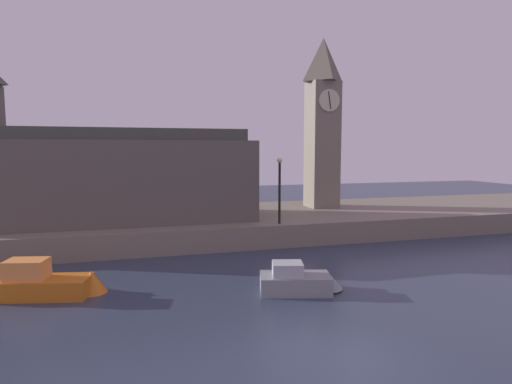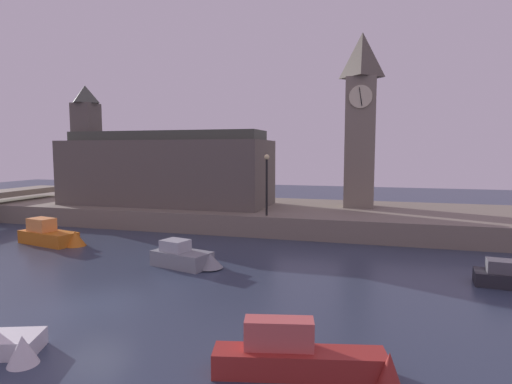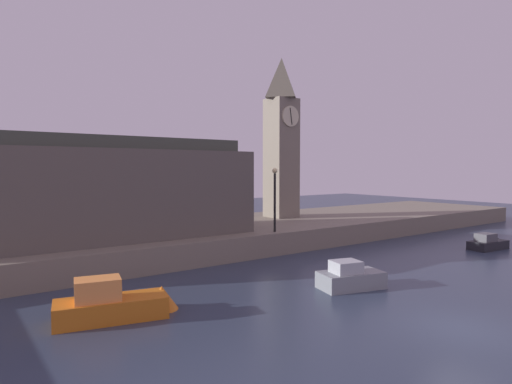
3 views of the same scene
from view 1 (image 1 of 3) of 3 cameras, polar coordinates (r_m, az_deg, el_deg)
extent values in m
plane|color=#2D384C|center=(14.05, 11.42, -21.17)|extent=(120.00, 120.00, 0.00)
cube|color=slate|center=(32.12, -5.19, -4.28)|extent=(70.00, 12.00, 1.50)
cube|color=slate|center=(35.88, 8.90, 6.23)|extent=(2.33, 2.33, 10.35)
cylinder|color=beige|center=(34.99, 9.85, 12.08)|extent=(1.77, 0.12, 1.77)
cube|color=black|center=(34.93, 9.90, 12.09)|extent=(0.28, 0.04, 1.41)
pyramid|color=#554E43|center=(36.62, 9.08, 17.17)|extent=(2.56, 2.56, 3.54)
cube|color=#5B544C|center=(30.02, -17.80, 1.42)|extent=(17.73, 6.35, 5.42)
cube|color=#42473D|center=(29.96, -17.99, 7.36)|extent=(16.85, 3.81, 0.80)
cylinder|color=black|center=(27.55, 3.19, -0.20)|extent=(0.16, 0.16, 3.96)
sphere|color=#F2E099|center=(27.41, 3.22, 4.30)|extent=(0.36, 0.36, 0.36)
cube|color=orange|center=(20.82, -27.05, -11.39)|extent=(4.37, 2.45, 0.84)
cube|color=#FF9947|center=(20.71, -28.52, -9.15)|extent=(1.84, 1.44, 0.84)
cone|color=orange|center=(20.51, -21.28, -11.29)|extent=(1.70, 1.70, 1.03)
cube|color=gray|center=(19.28, 5.31, -12.19)|extent=(3.39, 2.31, 0.81)
cube|color=#A8ADB2|center=(18.95, 4.27, -10.31)|extent=(1.55, 1.40, 0.58)
cone|color=gray|center=(19.85, 9.56, -11.59)|extent=(1.73, 1.73, 0.77)
camera|label=2|loc=(16.68, 83.30, -0.36)|focal=29.59mm
camera|label=3|loc=(9.70, -86.80, -2.78)|focal=30.29mm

